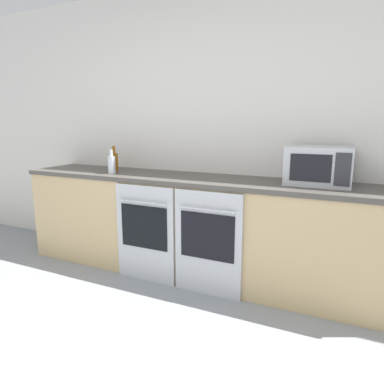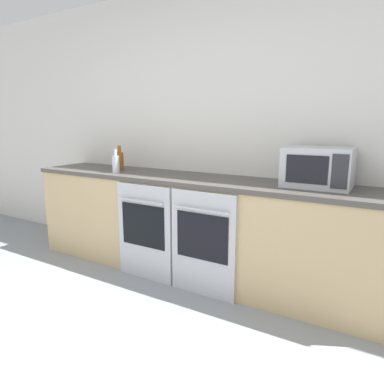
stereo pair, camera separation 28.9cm
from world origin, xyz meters
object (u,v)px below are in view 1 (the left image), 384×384
Objects in this scene: oven_left at (145,233)px; bottle_amber at (114,161)px; oven_right at (208,243)px; bottle_clear at (112,164)px; microwave at (319,166)px.

oven_left is 0.86m from bottle_amber.
bottle_clear is at bearing 170.77° from oven_right.
bottle_clear is 0.19m from bottle_amber.
microwave is (0.75, 0.38, 0.61)m from oven_right.
microwave is at bearing 15.80° from oven_left.
microwave is 1.96× the size of bottle_amber.
bottle_clear reaches higher than oven_right.
bottle_clear reaches higher than oven_left.
oven_right is 1.19m from bottle_clear.
microwave is at bearing 1.44° from bottle_amber.
bottle_amber is at bearing 149.18° from oven_left.
oven_left is at bearing -30.82° from bottle_amber.
oven_left is 3.49× the size of bottle_amber.
oven_left is at bearing -20.31° from bottle_clear.
microwave reaches higher than bottle_clear.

